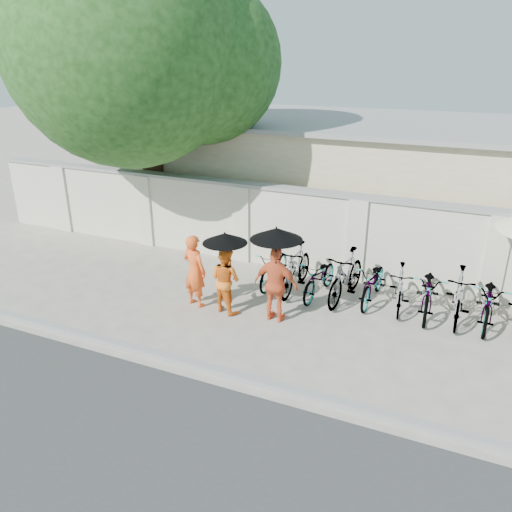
% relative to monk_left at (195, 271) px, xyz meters
% --- Properties ---
extents(ground, '(80.00, 80.00, 0.00)m').
position_rel_monk_left_xyz_m(ground, '(0.85, -0.39, -0.81)').
color(ground, '#AFA393').
extents(kerb, '(40.00, 0.16, 0.12)m').
position_rel_monk_left_xyz_m(kerb, '(0.85, -2.09, -0.75)').
color(kerb, gray).
rests_on(kerb, ground).
extents(compound_wall, '(20.00, 0.30, 2.00)m').
position_rel_monk_left_xyz_m(compound_wall, '(1.85, 2.81, 0.19)').
color(compound_wall, silver).
rests_on(compound_wall, ground).
extents(building_behind, '(14.00, 6.00, 3.20)m').
position_rel_monk_left_xyz_m(building_behind, '(2.85, 6.61, 0.79)').
color(building_behind, beige).
rests_on(building_behind, ground).
extents(shade_tree, '(6.70, 6.20, 8.20)m').
position_rel_monk_left_xyz_m(shade_tree, '(-2.81, 2.59, 4.29)').
color(shade_tree, '#371E11').
rests_on(shade_tree, ground).
extents(monk_left, '(0.67, 0.53, 1.61)m').
position_rel_monk_left_xyz_m(monk_left, '(0.00, 0.00, 0.00)').
color(monk_left, '#FF5A1E').
rests_on(monk_left, ground).
extents(monk_center, '(0.83, 0.73, 1.44)m').
position_rel_monk_left_xyz_m(monk_center, '(0.72, 0.03, -0.09)').
color(monk_center, orange).
rests_on(monk_center, ground).
extents(parasol_center, '(0.92, 0.92, 0.97)m').
position_rel_monk_left_xyz_m(parasol_center, '(0.77, -0.05, 0.87)').
color(parasol_center, black).
rests_on(parasol_center, ground).
extents(monk_right, '(0.95, 0.42, 1.60)m').
position_rel_monk_left_xyz_m(monk_right, '(1.84, 0.07, -0.00)').
color(monk_right, orange).
rests_on(monk_right, ground).
extents(parasol_right, '(1.03, 1.03, 1.13)m').
position_rel_monk_left_xyz_m(parasol_right, '(1.86, -0.01, 1.11)').
color(parasol_right, black).
rests_on(parasol_right, ground).
extents(bike_0, '(0.57, 1.64, 0.86)m').
position_rel_monk_left_xyz_m(bike_0, '(1.18, 1.66, -0.38)').
color(bike_0, '#999A9D').
rests_on(bike_0, ground).
extents(bike_1, '(0.55, 1.86, 1.11)m').
position_rel_monk_left_xyz_m(bike_1, '(1.76, 1.54, -0.25)').
color(bike_1, '#999A9D').
rests_on(bike_1, ground).
extents(bike_2, '(0.75, 1.72, 0.88)m').
position_rel_monk_left_xyz_m(bike_2, '(2.34, 1.51, -0.37)').
color(bike_2, '#999A9D').
rests_on(bike_2, ground).
extents(bike_3, '(0.80, 1.96, 1.14)m').
position_rel_monk_left_xyz_m(bike_3, '(2.92, 1.54, -0.23)').
color(bike_3, '#999A9D').
rests_on(bike_3, ground).
extents(bike_4, '(0.70, 1.78, 0.92)m').
position_rel_monk_left_xyz_m(bike_4, '(3.50, 1.71, -0.35)').
color(bike_4, '#999A9D').
rests_on(bike_4, ground).
extents(bike_5, '(0.65, 1.64, 0.96)m').
position_rel_monk_left_xyz_m(bike_5, '(4.08, 1.60, -0.33)').
color(bike_5, '#999A9D').
rests_on(bike_5, ground).
extents(bike_6, '(0.77, 1.94, 1.00)m').
position_rel_monk_left_xyz_m(bike_6, '(4.66, 1.63, -0.31)').
color(bike_6, '#999A9D').
rests_on(bike_6, ground).
extents(bike_7, '(0.56, 1.81, 1.08)m').
position_rel_monk_left_xyz_m(bike_7, '(5.25, 1.58, -0.27)').
color(bike_7, '#999A9D').
rests_on(bike_7, ground).
extents(bike_8, '(0.74, 1.92, 0.99)m').
position_rel_monk_left_xyz_m(bike_8, '(5.83, 1.65, -0.31)').
color(bike_8, '#999A9D').
rests_on(bike_8, ground).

